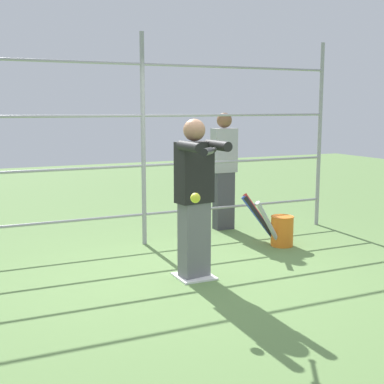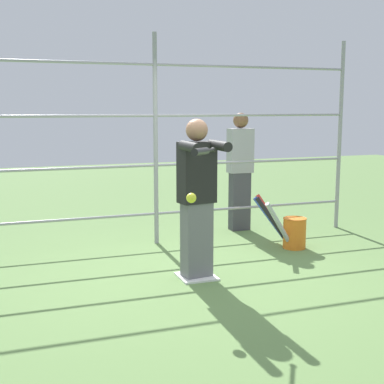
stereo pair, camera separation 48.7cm
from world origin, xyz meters
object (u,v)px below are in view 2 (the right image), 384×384
object	(u,v)px
baseball_bat_swinging	(202,151)
bystander_behind_fence	(240,170)
bat_bucket	(290,230)
batter	(197,194)
softball_in_flight	(191,198)

from	to	relation	value
baseball_bat_swinging	bystander_behind_fence	bearing A→B (deg)	-120.81
bat_bucket	batter	bearing A→B (deg)	25.64
softball_in_flight	bystander_behind_fence	bearing A→B (deg)	-123.21
bat_bucket	bystander_behind_fence	world-z (taller)	bystander_behind_fence
batter	softball_in_flight	distance (m)	0.71
baseball_bat_swinging	bat_bucket	distance (m)	2.75
bystander_behind_fence	baseball_bat_swinging	bearing A→B (deg)	59.19
softball_in_flight	bat_bucket	bearing A→B (deg)	-143.33
batter	bat_bucket	distance (m)	1.90
softball_in_flight	bystander_behind_fence	world-z (taller)	bystander_behind_fence
softball_in_flight	bystander_behind_fence	xyz separation A→B (m)	(-1.72, -2.62, -0.09)
baseball_bat_swinging	softball_in_flight	size ratio (longest dim) A/B	7.23
batter	baseball_bat_swinging	world-z (taller)	batter
batter	bystander_behind_fence	xyz separation A→B (m)	(-1.42, -1.98, -0.01)
baseball_bat_swinging	softball_in_flight	world-z (taller)	baseball_bat_swinging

